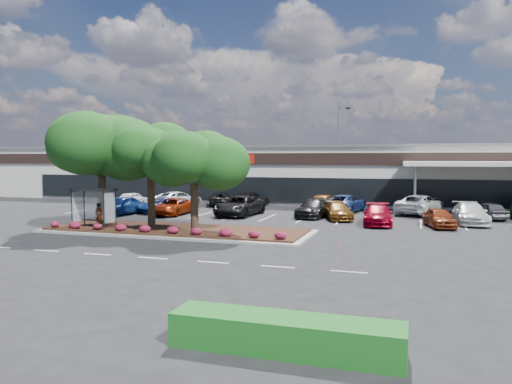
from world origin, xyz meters
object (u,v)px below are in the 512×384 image
(light_pole, at_px, (339,161))
(car_1, at_px, (161,205))
(survey_stake, at_px, (338,251))
(car_0, at_px, (121,206))

(light_pole, distance_m, car_1, 19.96)
(light_pole, distance_m, survey_stake, 31.20)
(survey_stake, distance_m, car_1, 25.12)
(car_1, bearing_deg, light_pole, 67.05)
(car_1, bearing_deg, car_0, -106.03)
(survey_stake, bearing_deg, light_pole, 98.29)
(light_pole, height_order, car_1, light_pole)
(light_pole, bearing_deg, car_1, -135.84)
(survey_stake, xyz_separation_m, car_1, (-18.50, 16.99, 0.04))
(car_0, xyz_separation_m, car_1, (2.29, 2.84, -0.14))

